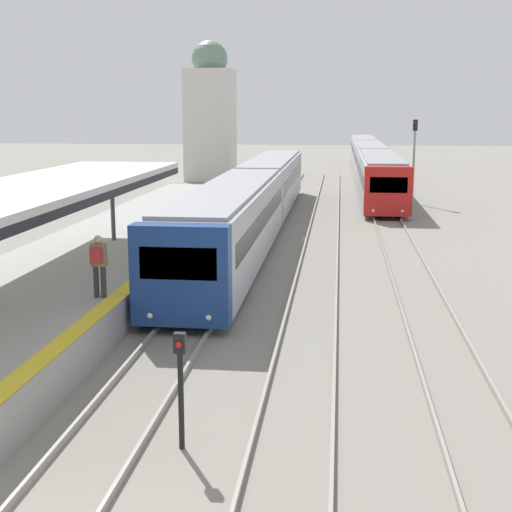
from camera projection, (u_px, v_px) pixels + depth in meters
person_on_platform at (98, 261)px, 18.61m from camera, size 0.40×0.40×1.66m
train_near at (256, 197)px, 35.15m from camera, size 2.64×34.35×3.08m
train_far at (370, 159)px, 62.68m from camera, size 2.59×50.33×3.05m
signal_post_near at (180, 379)px, 12.33m from camera, size 0.20×0.21×2.13m
signal_mast_far at (414, 152)px, 45.26m from camera, size 0.28×0.29×5.33m
distant_domed_building at (210, 115)px, 60.84m from camera, size 4.00×4.00×11.69m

